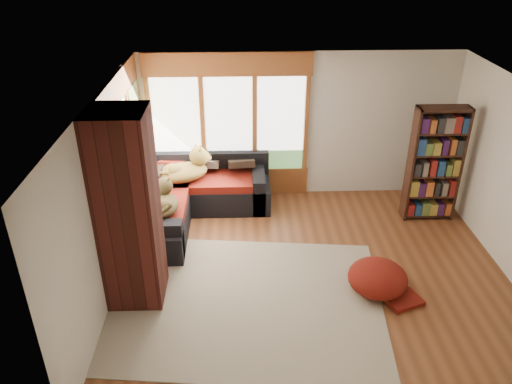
# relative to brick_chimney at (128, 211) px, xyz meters

# --- Properties ---
(floor) EXTENTS (5.50, 5.50, 0.00)m
(floor) POSITION_rel_brick_chimney_xyz_m (2.40, 0.35, -1.30)
(floor) COLOR brown
(floor) RESTS_ON ground
(ceiling) EXTENTS (5.50, 5.50, 0.00)m
(ceiling) POSITION_rel_brick_chimney_xyz_m (2.40, 0.35, 1.30)
(ceiling) COLOR white
(wall_back) EXTENTS (5.50, 0.04, 2.60)m
(wall_back) POSITION_rel_brick_chimney_xyz_m (2.40, 2.85, 0.00)
(wall_back) COLOR silver
(wall_back) RESTS_ON ground
(wall_front) EXTENTS (5.50, 0.04, 2.60)m
(wall_front) POSITION_rel_brick_chimney_xyz_m (2.40, -2.15, 0.00)
(wall_front) COLOR silver
(wall_front) RESTS_ON ground
(wall_left) EXTENTS (0.04, 5.00, 2.60)m
(wall_left) POSITION_rel_brick_chimney_xyz_m (-0.35, 0.35, 0.00)
(wall_left) COLOR silver
(wall_left) RESTS_ON ground
(windows_back) EXTENTS (2.82, 0.10, 1.90)m
(windows_back) POSITION_rel_brick_chimney_xyz_m (1.20, 2.82, 0.05)
(windows_back) COLOR brown
(windows_back) RESTS_ON wall_back
(windows_left) EXTENTS (0.10, 2.62, 1.90)m
(windows_left) POSITION_rel_brick_chimney_xyz_m (-0.32, 1.55, 0.05)
(windows_left) COLOR brown
(windows_left) RESTS_ON wall_left
(roller_blind) EXTENTS (0.03, 0.72, 0.90)m
(roller_blind) POSITION_rel_brick_chimney_xyz_m (-0.29, 2.38, 0.45)
(roller_blind) COLOR #7B9257
(roller_blind) RESTS_ON wall_left
(brick_chimney) EXTENTS (0.70, 0.70, 2.60)m
(brick_chimney) POSITION_rel_brick_chimney_xyz_m (0.00, 0.00, 0.00)
(brick_chimney) COLOR #471914
(brick_chimney) RESTS_ON ground
(sectional_sofa) EXTENTS (2.20, 2.20, 0.80)m
(sectional_sofa) POSITION_rel_brick_chimney_xyz_m (0.45, 2.05, -1.00)
(sectional_sofa) COLOR black
(sectional_sofa) RESTS_ON ground
(area_rug) EXTENTS (3.90, 3.13, 0.01)m
(area_rug) POSITION_rel_brick_chimney_xyz_m (1.40, -0.19, -1.29)
(area_rug) COLOR beige
(area_rug) RESTS_ON ground
(bookshelf) EXTENTS (0.84, 0.28, 1.95)m
(bookshelf) POSITION_rel_brick_chimney_xyz_m (4.54, 1.88, -0.32)
(bookshelf) COLOR #351B11
(bookshelf) RESTS_ON ground
(pouf) EXTENTS (1.01, 1.01, 0.43)m
(pouf) POSITION_rel_brick_chimney_xyz_m (3.21, -0.04, -1.07)
(pouf) COLOR maroon
(pouf) RESTS_ON area_rug
(dog_tan) EXTENTS (1.00, 0.87, 0.49)m
(dog_tan) POSITION_rel_brick_chimney_xyz_m (0.50, 2.28, -0.52)
(dog_tan) COLOR brown
(dog_tan) RESTS_ON sectional_sofa
(dog_brindle) EXTENTS (0.47, 0.73, 0.39)m
(dog_brindle) POSITION_rel_brick_chimney_xyz_m (0.23, 1.25, -0.57)
(dog_brindle) COLOR #322613
(dog_brindle) RESTS_ON sectional_sofa
(throw_pillows) EXTENTS (1.98, 1.68, 0.45)m
(throw_pillows) POSITION_rel_brick_chimney_xyz_m (0.48, 2.20, -0.53)
(throw_pillows) COLOR black
(throw_pillows) RESTS_ON sectional_sofa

